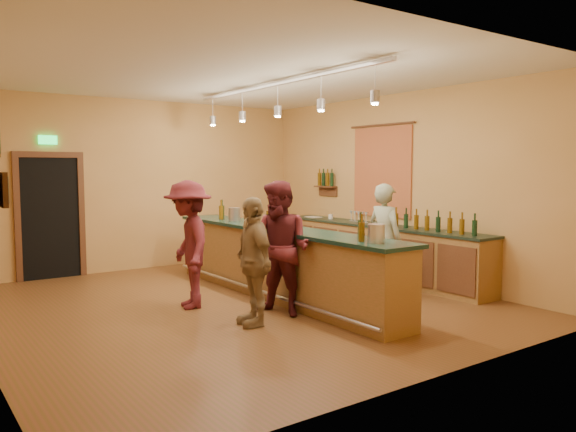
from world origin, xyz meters
TOP-DOWN VIEW (x-y plane):
  - floor at (0.00, 0.00)m, footprint 7.00×7.00m
  - ceiling at (0.00, 0.00)m, footprint 6.50×7.00m
  - wall_back at (0.00, 3.50)m, footprint 6.50×0.02m
  - wall_front at (0.00, -3.50)m, footprint 6.50×0.02m
  - wall_right at (3.25, 0.00)m, footprint 0.02×7.00m
  - doorway at (-1.70, 3.47)m, footprint 1.15×0.09m
  - tapestry at (3.23, 0.40)m, footprint 0.03×1.40m
  - bottle_shelf at (3.17, 1.90)m, footprint 0.17×0.55m
  - back_counter at (2.97, 0.18)m, footprint 0.60×4.55m
  - tasting_bar at (0.70, -0.00)m, footprint 0.74×5.10m
  - pendant_track at (0.70, -0.00)m, footprint 0.11×4.60m
  - bartender at (2.09, -0.82)m, footprint 0.42×0.63m
  - customer_a at (0.15, -0.86)m, footprint 0.93×1.04m
  - customer_b at (-0.38, -1.04)m, footprint 0.55×0.98m
  - customer_c at (-0.65, 0.20)m, footprint 0.92×1.26m
  - bar_stool at (1.32, 2.20)m, footprint 0.36×0.36m

SIDE VIEW (x-z plane):
  - floor at x=0.00m, z-range 0.00..0.00m
  - back_counter at x=2.97m, z-range -0.15..1.12m
  - tasting_bar at x=0.70m, z-range -0.08..1.30m
  - bar_stool at x=1.32m, z-range 0.23..0.98m
  - customer_b at x=-0.38m, z-range 0.00..1.58m
  - bartender at x=2.09m, z-range 0.00..1.69m
  - customer_c at x=-0.65m, z-range 0.00..1.76m
  - customer_a at x=0.15m, z-range 0.00..1.76m
  - doorway at x=-1.70m, z-range -0.11..2.36m
  - wall_back at x=0.00m, z-range 0.00..3.20m
  - wall_front at x=0.00m, z-range 0.00..3.20m
  - wall_right at x=3.25m, z-range 0.00..3.20m
  - bottle_shelf at x=3.17m, z-range 1.39..1.94m
  - tapestry at x=3.23m, z-range 1.05..2.65m
  - pendant_track at x=0.70m, z-range 2.73..3.24m
  - ceiling at x=0.00m, z-range 3.19..3.21m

